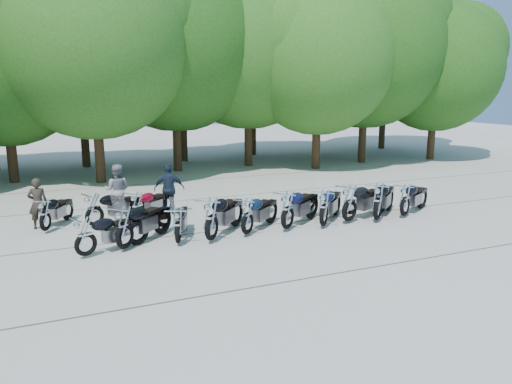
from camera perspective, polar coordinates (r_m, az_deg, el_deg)
name	(u,v)px	position (r m, az deg, el deg)	size (l,w,h in m)	color
ground	(277,239)	(14.40, 2.39, -5.41)	(90.00, 90.00, 0.00)	#9D968D
tree_2	(3,64)	(25.27, -26.97, 12.93)	(7.31, 7.31, 8.97)	#3A2614
tree_3	(92,40)	(23.83, -18.21, 16.18)	(8.70, 8.70, 10.67)	#3A2614
tree_4	(174,40)	(26.40, -9.38, 16.79)	(9.13, 9.13, 11.20)	#3A2614
tree_5	(248,44)	(27.79, -0.91, 16.55)	(9.04, 9.04, 11.10)	#3A2614
tree_6	(318,58)	(26.91, 7.12, 15.00)	(8.00, 8.00, 9.82)	#3A2614
tree_7	(366,49)	(29.74, 12.48, 15.62)	(8.79, 8.79, 10.79)	#3A2614
tree_8	(436,67)	(32.16, 19.92, 13.26)	(7.53, 7.53, 9.25)	#3A2614
tree_11	(80,64)	(28.92, -19.52, 13.57)	(7.56, 7.56, 9.28)	#3A2614
tree_12	(181,62)	(29.92, -8.54, 14.46)	(7.88, 7.88, 9.67)	#3A2614
tree_13	(253,59)	(32.49, -0.39, 14.91)	(8.31, 8.31, 10.20)	#3A2614
tree_14	(319,63)	(33.04, 7.17, 14.41)	(8.02, 8.02, 9.84)	#3A2614
tree_15	(386,48)	(37.20, 14.67, 15.67)	(9.67, 9.67, 11.86)	#3A2614
motorcycle_0	(85,235)	(13.38, -18.94, -4.70)	(0.65, 2.13, 1.21)	black
motorcycle_1	(124,226)	(13.64, -14.82, -3.79)	(0.74, 2.42, 1.37)	black
motorcycle_2	(178,224)	(13.86, -8.93, -3.68)	(0.64, 2.09, 1.18)	black
motorcycle_3	(211,218)	(13.93, -5.12, -2.94)	(0.78, 2.56, 1.44)	black
motorcycle_4	(247,215)	(14.50, -1.00, -2.63)	(0.69, 2.28, 1.29)	#0B1A34
motorcycle_5	(288,209)	(15.03, 3.63, -1.93)	(0.75, 2.46, 1.39)	black
motorcycle_6	(324,207)	(15.49, 7.78, -1.67)	(0.73, 2.40, 1.36)	black
motorcycle_7	(350,202)	(16.15, 10.66, -1.11)	(0.76, 2.50, 1.42)	black
motorcycle_8	(378,200)	(16.49, 13.78, -0.94)	(0.77, 2.54, 1.44)	black
motorcycle_9	(405,199)	(17.31, 16.69, -0.76)	(0.70, 2.28, 1.29)	black
motorcycle_10	(45,214)	(16.15, -22.99, -2.31)	(0.63, 2.06, 1.17)	black
motorcycle_11	(94,208)	(16.21, -18.02, -1.79)	(0.66, 2.16, 1.22)	black
motorcycle_12	(138,206)	(16.21, -13.38, -1.59)	(0.64, 2.10, 1.19)	maroon
rider_0	(38,204)	(16.65, -23.66, -1.21)	(0.58, 0.38, 1.59)	#2B241D
rider_1	(117,190)	(17.50, -15.60, 0.22)	(0.86, 0.67, 1.76)	gray
rider_2	(169,189)	(17.29, -9.88, 0.35)	(1.03, 0.43, 1.76)	#1B2839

